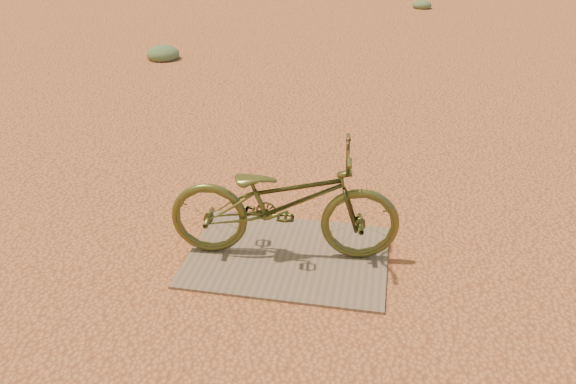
# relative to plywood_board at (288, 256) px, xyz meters

# --- Properties ---
(ground) EXTENTS (120.00, 120.00, 0.00)m
(ground) POSITION_rel_plywood_board_xyz_m (-0.42, -0.01, -0.01)
(ground) COLOR #BC6D3E
(ground) RESTS_ON ground
(plywood_board) EXTENTS (1.55, 1.14, 0.02)m
(plywood_board) POSITION_rel_plywood_board_xyz_m (0.00, 0.00, 0.00)
(plywood_board) COLOR brown
(plywood_board) RESTS_ON ground
(bicycle) EXTENTS (1.81, 0.81, 0.92)m
(bicycle) POSITION_rel_plywood_board_xyz_m (-0.04, 0.02, 0.47)
(bicycle) COLOR #494E21
(bicycle) RESTS_ON plywood_board
(kale_a) EXTENTS (0.58, 0.58, 0.32)m
(kale_a) POSITION_rel_plywood_board_xyz_m (-3.37, 5.78, -0.01)
(kale_a) COLOR #5A774F
(kale_a) RESTS_ON ground
(kale_b) EXTENTS (0.49, 0.49, 0.27)m
(kale_b) POSITION_rel_plywood_board_xyz_m (1.29, 12.21, -0.01)
(kale_b) COLOR #5A774F
(kale_b) RESTS_ON ground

